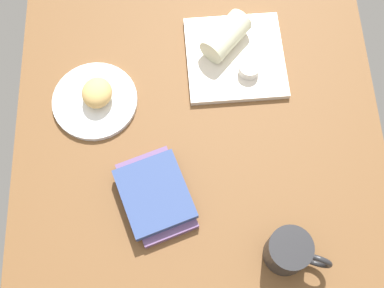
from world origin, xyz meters
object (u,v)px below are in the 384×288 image
object	(u,v)px
book_stack	(155,195)
coffee_mug	(290,252)
round_plate	(95,101)
scone_pastry	(97,93)
square_plate	(235,58)
breakfast_wrap	(226,36)
sauce_cup	(249,69)

from	to	relation	value
book_stack	coffee_mug	size ratio (longest dim) A/B	1.70
round_plate	coffee_mug	bearing A→B (deg)	47.56
scone_pastry	coffee_mug	world-z (taller)	coffee_mug
square_plate	breakfast_wrap	world-z (taller)	breakfast_wrap
square_plate	coffee_mug	world-z (taller)	coffee_mug
square_plate	breakfast_wrap	distance (cm)	6.15
scone_pastry	book_stack	distance (cm)	29.34
book_stack	coffee_mug	distance (cm)	32.28
round_plate	square_plate	bearing A→B (deg)	106.92
book_stack	square_plate	bearing A→B (deg)	149.86
scone_pastry	book_stack	world-z (taller)	scone_pastry
coffee_mug	book_stack	bearing A→B (deg)	-116.72
square_plate	book_stack	distance (cm)	41.96
scone_pastry	breakfast_wrap	world-z (taller)	breakfast_wrap
scone_pastry	sauce_cup	distance (cm)	38.25
sauce_cup	coffee_mug	bearing A→B (deg)	5.80
sauce_cup	breakfast_wrap	bearing A→B (deg)	-147.64
breakfast_wrap	book_stack	size ratio (longest dim) A/B	0.55
round_plate	sauce_cup	bearing A→B (deg)	99.03
round_plate	square_plate	xyz separation A→B (cm)	(-10.91, 35.88, 0.10)
square_plate	coffee_mug	xyz separation A→B (cm)	(50.74, 7.68, 4.01)
square_plate	book_stack	bearing A→B (deg)	-30.14
round_plate	coffee_mug	world-z (taller)	coffee_mug
scone_pastry	breakfast_wrap	distance (cm)	35.40
round_plate	book_stack	size ratio (longest dim) A/B	0.89
book_stack	coffee_mug	world-z (taller)	coffee_mug
round_plate	breakfast_wrap	world-z (taller)	breakfast_wrap
square_plate	book_stack	xyz separation A→B (cm)	(36.27, -21.06, 1.38)
round_plate	scone_pastry	bearing A→B (deg)	114.34
scone_pastry	breakfast_wrap	bearing A→B (deg)	113.68
square_plate	sauce_cup	bearing A→B (deg)	32.36
breakfast_wrap	coffee_mug	size ratio (longest dim) A/B	0.93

